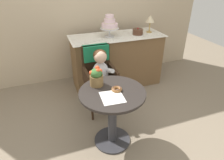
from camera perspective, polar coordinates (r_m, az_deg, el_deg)
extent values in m
plane|color=gray|center=(2.56, 0.08, -17.01)|extent=(8.00, 8.00, 0.00)
cube|color=#C1AD8E|center=(3.59, -10.63, 20.93)|extent=(4.80, 0.10, 2.70)
cylinder|color=#282321|center=(2.10, 0.09, -3.66)|extent=(0.72, 0.72, 0.03)
cylinder|color=#333338|center=(2.32, 0.09, -11.13)|extent=(0.10, 0.10, 0.69)
cylinder|color=#333338|center=(2.55, 0.08, -16.86)|extent=(0.44, 0.44, 0.02)
cube|color=#332114|center=(2.76, -3.36, -0.70)|extent=(0.42, 0.42, 0.04)
cube|color=#332114|center=(2.80, -4.63, 5.60)|extent=(0.40, 0.04, 0.46)
cube|color=#332114|center=(2.66, -7.35, 0.69)|extent=(0.04, 0.38, 0.18)
cube|color=#332114|center=(2.75, 0.37, 1.98)|extent=(0.04, 0.38, 0.18)
cube|color=#197247|center=(2.76, -4.73, 7.88)|extent=(0.36, 0.11, 0.22)
cylinder|color=#332114|center=(2.71, -5.78, -7.68)|extent=(0.03, 0.03, 0.45)
cylinder|color=#332114|center=(2.79, 1.42, -6.21)|extent=(0.03, 0.03, 0.45)
cylinder|color=#332114|center=(3.00, -7.52, -3.74)|extent=(0.03, 0.03, 0.45)
cylinder|color=#332114|center=(3.08, -0.98, -2.53)|extent=(0.03, 0.03, 0.45)
ellipsoid|color=silver|center=(2.66, -3.34, 2.30)|extent=(0.22, 0.16, 0.30)
sphere|color=#E0B293|center=(2.55, -3.42, 6.73)|extent=(0.17, 0.17, 0.17)
ellipsoid|color=#4C2D19|center=(2.56, -3.57, 7.35)|extent=(0.17, 0.17, 0.14)
cylinder|color=silver|center=(2.54, -4.86, 2.12)|extent=(0.08, 0.23, 0.13)
sphere|color=#E0B293|center=(2.51, -4.11, -0.03)|extent=(0.06, 0.06, 0.06)
cylinder|color=silver|center=(2.58, -0.79, 2.78)|extent=(0.08, 0.23, 0.13)
sphere|color=#E0B293|center=(2.55, -0.42, 0.61)|extent=(0.06, 0.06, 0.06)
cylinder|color=#3F4760|center=(2.63, -3.92, -0.77)|extent=(0.09, 0.22, 0.09)
cylinder|color=#3F4760|center=(2.63, -3.12, -5.11)|extent=(0.08, 0.08, 0.26)
cylinder|color=#3F4760|center=(2.66, -1.64, -0.37)|extent=(0.09, 0.22, 0.09)
cylinder|color=#3F4760|center=(2.66, -0.84, -4.66)|extent=(0.08, 0.08, 0.26)
cube|color=white|center=(2.00, 0.08, -4.99)|extent=(0.24, 0.27, 0.00)
torus|color=#936033|center=(2.10, 1.34, -2.61)|extent=(0.11, 0.11, 0.03)
torus|color=#512D1E|center=(2.10, 1.35, -2.40)|extent=(0.10, 0.10, 0.02)
cylinder|color=brown|center=(2.18, -4.49, -0.09)|extent=(0.15, 0.15, 0.12)
ellipsoid|color=#38662D|center=(2.14, -4.59, 2.00)|extent=(0.14, 0.14, 0.10)
sphere|color=#E54C23|center=(2.14, -3.47, 2.61)|extent=(0.05, 0.05, 0.05)
sphere|color=#E54C23|center=(2.15, -4.30, 3.49)|extent=(0.05, 0.05, 0.05)
sphere|color=#E54C23|center=(2.16, -5.13, 2.50)|extent=(0.04, 0.04, 0.04)
sphere|color=#E54C23|center=(2.13, -6.01, 2.07)|extent=(0.05, 0.05, 0.05)
sphere|color=#E54C23|center=(2.11, -4.74, 2.00)|extent=(0.06, 0.06, 0.06)
sphere|color=#E54C23|center=(2.11, -4.15, 2.72)|extent=(0.05, 0.05, 0.05)
cube|color=brown|center=(3.47, 1.39, 5.57)|extent=(1.50, 0.56, 0.90)
cube|color=white|center=(3.31, 1.49, 12.64)|extent=(1.56, 0.62, 0.01)
cylinder|color=silver|center=(3.27, -0.69, 12.57)|extent=(0.16, 0.16, 0.01)
cylinder|color=silver|center=(3.25, -0.69, 13.67)|extent=(0.03, 0.03, 0.12)
cylinder|color=silver|center=(3.23, -0.70, 14.76)|extent=(0.30, 0.30, 0.01)
cylinder|color=silver|center=(3.22, -0.71, 15.47)|extent=(0.25, 0.25, 0.08)
cylinder|color=beige|center=(3.23, -0.70, 15.02)|extent=(0.26, 0.26, 0.01)
cylinder|color=silver|center=(3.21, -0.71, 16.72)|extent=(0.18, 0.18, 0.07)
cylinder|color=beige|center=(3.21, -0.71, 16.30)|extent=(0.18, 0.18, 0.01)
cylinder|color=silver|center=(3.19, -0.72, 17.87)|extent=(0.13, 0.13, 0.06)
cylinder|color=beige|center=(3.20, -0.72, 17.49)|extent=(0.13, 0.13, 0.01)
cylinder|color=#4C2D1E|center=(3.39, 7.47, 13.68)|extent=(0.17, 0.17, 0.09)
sphere|color=red|center=(3.38, 7.53, 14.61)|extent=(0.02, 0.02, 0.02)
cylinder|color=#B28C47|center=(3.56, 10.69, 13.54)|extent=(0.09, 0.09, 0.01)
cylinder|color=#B28C47|center=(3.54, 10.83, 14.90)|extent=(0.02, 0.02, 0.16)
cone|color=beige|center=(3.51, 11.04, 17.03)|extent=(0.15, 0.15, 0.11)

